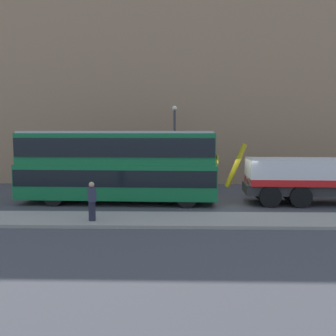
# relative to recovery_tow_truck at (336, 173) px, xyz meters

# --- Properties ---
(ground_plane) EXTENTS (120.00, 120.00, 0.00)m
(ground_plane) POSITION_rel_recovery_tow_truck_xyz_m (-5.79, -0.09, -1.76)
(ground_plane) COLOR #424247
(near_kerb) EXTENTS (60.00, 2.80, 0.15)m
(near_kerb) POSITION_rel_recovery_tow_truck_xyz_m (-5.79, -4.29, -1.68)
(near_kerb) COLOR gray
(near_kerb) RESTS_ON ground_plane
(building_facade) EXTENTS (60.00, 1.50, 16.00)m
(building_facade) POSITION_rel_recovery_tow_truck_xyz_m (-5.79, 8.51, 6.31)
(building_facade) COLOR #9E7A5B
(building_facade) RESTS_ON ground_plane
(recovery_tow_truck) EXTENTS (10.19, 2.98, 3.67)m
(recovery_tow_truck) POSITION_rel_recovery_tow_truck_xyz_m (0.00, 0.00, 0.00)
(recovery_tow_truck) COLOR #2D2D2D
(recovery_tow_truck) RESTS_ON ground_plane
(double_decker_bus) EXTENTS (11.12, 2.97, 4.06)m
(double_decker_bus) POSITION_rel_recovery_tow_truck_xyz_m (-12.10, 0.02, 0.47)
(double_decker_bus) COLOR #146B38
(double_decker_bus) RESTS_ON ground_plane
(pedestrian_onlooker) EXTENTS (0.45, 0.48, 1.71)m
(pedestrian_onlooker) POSITION_rel_recovery_tow_truck_xyz_m (-12.49, -4.83, -0.77)
(pedestrian_onlooker) COLOR #232333
(pedestrian_onlooker) RESTS_ON near_kerb
(street_lamp) EXTENTS (0.36, 0.36, 5.83)m
(street_lamp) POSITION_rel_recovery_tow_truck_xyz_m (-8.96, 6.32, 1.71)
(street_lamp) COLOR #38383D
(street_lamp) RESTS_ON ground_plane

